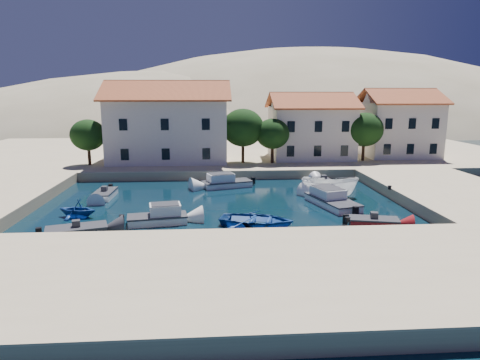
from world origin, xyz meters
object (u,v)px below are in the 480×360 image
at_px(building_right, 398,122).
at_px(rowboat_south, 257,226).
at_px(cabin_cruiser_south, 157,217).
at_px(boat_east, 329,196).
at_px(building_left, 168,120).
at_px(building_mid, 311,125).
at_px(cabin_cruiser_east, 332,200).

relative_size(building_right, rowboat_south, 1.80).
height_order(cabin_cruiser_south, boat_east, cabin_cruiser_south).
height_order(building_left, building_mid, building_left).
height_order(rowboat_south, cabin_cruiser_east, cabin_cruiser_east).
distance_m(building_mid, building_right, 12.04).
height_order(rowboat_south, boat_east, boat_east).
distance_m(building_left, building_mid, 18.04).
xyz_separation_m(building_mid, cabin_cruiser_south, (-16.77, -24.41, -4.75)).
relative_size(building_mid, building_right, 1.11).
bearing_deg(building_right, cabin_cruiser_east, -124.54).
distance_m(building_right, rowboat_south, 34.61).
relative_size(cabin_cruiser_south, cabin_cruiser_east, 0.73).
height_order(building_mid, building_right, building_right).
height_order(building_left, cabin_cruiser_east, building_left).
height_order(cabin_cruiser_east, boat_east, cabin_cruiser_east).
distance_m(building_left, boat_east, 23.29).
distance_m(building_mid, cabin_cruiser_south, 29.99).
bearing_deg(building_right, building_mid, -175.24).
relative_size(building_left, boat_east, 2.86).
bearing_deg(cabin_cruiser_south, building_left, 83.70).
bearing_deg(building_mid, building_right, 4.76).
bearing_deg(boat_east, building_right, -20.11).
xyz_separation_m(building_left, cabin_cruiser_south, (1.23, -23.41, -5.46)).
bearing_deg(cabin_cruiser_south, cabin_cruiser_east, 6.40).
distance_m(building_left, rowboat_south, 26.48).
relative_size(building_left, building_mid, 1.40).
xyz_separation_m(cabin_cruiser_south, boat_east, (14.70, 7.49, -0.48)).
bearing_deg(rowboat_south, boat_east, -25.33).
relative_size(building_mid, boat_east, 2.05).
xyz_separation_m(building_mid, building_right, (12.00, 1.00, 0.25)).
bearing_deg(cabin_cruiser_south, building_right, 32.14).
bearing_deg(building_right, boat_east, -128.14).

